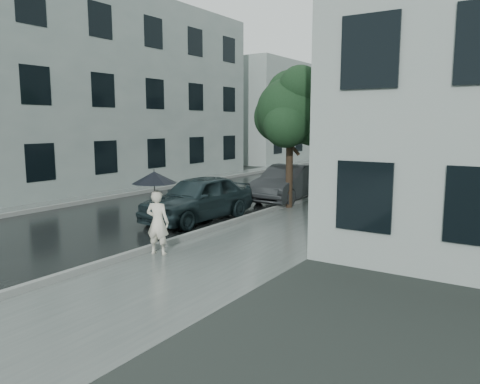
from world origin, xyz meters
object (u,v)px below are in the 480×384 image
Objects in this scene: pedestrian at (158,222)px; lamp_post at (332,129)px; car_near at (198,198)px; street_tree at (291,111)px; car_far at (288,183)px.

lamp_post reaches higher than pedestrian.
pedestrian is 10.97m from lamp_post.
lamp_post is (0.05, 10.77, 2.11)m from pedestrian.
car_near is at bearing -107.33° from lamp_post.
street_tree reaches higher than lamp_post.
street_tree reaches higher than car_near.
street_tree is 1.18× the size of car_far.
car_far is at bearing 121.05° from street_tree.
pedestrian is 8.00m from street_tree.
car_near is (-1.42, -3.79, -2.86)m from street_tree.
pedestrian is 4.06m from car_near.
pedestrian is at bearing -62.23° from car_near.
pedestrian is 0.37× the size of car_near.
pedestrian reaches higher than car_near.
lamp_post is at bearing 59.96° from car_far.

